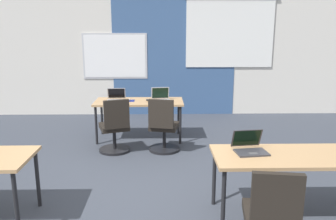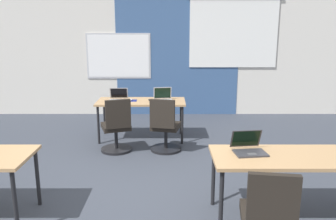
# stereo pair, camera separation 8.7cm
# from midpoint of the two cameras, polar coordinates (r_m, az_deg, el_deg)

# --- Properties ---
(ground_plane) EXTENTS (24.00, 24.00, 0.00)m
(ground_plane) POSITION_cam_midpoint_polar(r_m,az_deg,el_deg) (4.50, -5.91, -13.33)
(ground_plane) COLOR #383D47
(back_wall_assembly) EXTENTS (10.00, 0.27, 2.80)m
(back_wall_assembly) POSITION_cam_midpoint_polar(r_m,az_deg,el_deg) (8.23, -2.99, 9.08)
(back_wall_assembly) COLOR silver
(back_wall_assembly) RESTS_ON ground
(desk_near_right) EXTENTS (1.60, 0.70, 0.72)m
(desk_near_right) POSITION_cam_midpoint_polar(r_m,az_deg,el_deg) (3.88, 19.76, -7.87)
(desk_near_right) COLOR tan
(desk_near_right) RESTS_ON ground
(desk_far_center) EXTENTS (1.60, 0.70, 0.72)m
(desk_far_center) POSITION_cam_midpoint_polar(r_m,az_deg,el_deg) (6.36, -4.09, 1.00)
(desk_far_center) COLOR tan
(desk_far_center) RESTS_ON ground
(laptop_far_left) EXTENTS (0.34, 0.33, 0.22)m
(laptop_far_left) POSITION_cam_midpoint_polar(r_m,az_deg,el_deg) (6.40, -7.81, 1.98)
(laptop_far_left) COLOR #9E9EA3
(laptop_far_left) RESTS_ON desk_far_center
(mousepad_far_left) EXTENTS (0.22, 0.19, 0.00)m
(mousepad_far_left) POSITION_cam_midpoint_polar(r_m,az_deg,el_deg) (6.36, -5.81, 1.55)
(mousepad_far_left) COLOR navy
(mousepad_far_left) RESTS_ON desk_far_center
(mouse_far_left) EXTENTS (0.06, 0.10, 0.03)m
(mouse_far_left) POSITION_cam_midpoint_polar(r_m,az_deg,el_deg) (6.36, -5.82, 1.71)
(mouse_far_left) COLOR silver
(mouse_far_left) RESTS_ON mousepad_far_left
(chair_far_left) EXTENTS (0.56, 0.61, 0.92)m
(chair_far_left) POSITION_cam_midpoint_polar(r_m,az_deg,el_deg) (5.77, -8.06, -3.28)
(chair_far_left) COLOR black
(chair_far_left) RESTS_ON ground
(laptop_far_right) EXTENTS (0.37, 0.32, 0.23)m
(laptop_far_right) POSITION_cam_midpoint_polar(r_m,az_deg,el_deg) (6.34, -0.48, 2.01)
(laptop_far_right) COLOR #B7B7BC
(laptop_far_right) RESTS_ON desk_far_center
(mouse_far_right) EXTENTS (0.09, 0.11, 0.03)m
(mouse_far_right) POSITION_cam_midpoint_polar(r_m,az_deg,el_deg) (6.32, -2.66, 1.66)
(mouse_far_right) COLOR black
(mouse_far_right) RESTS_ON desk_far_center
(chair_far_right) EXTENTS (0.53, 0.58, 0.92)m
(chair_far_right) POSITION_cam_midpoint_polar(r_m,az_deg,el_deg) (5.73, -0.14, -3.26)
(chair_far_right) COLOR black
(chair_far_right) RESTS_ON ground
(laptop_near_right_inner) EXTENTS (0.37, 0.35, 0.22)m
(laptop_near_right_inner) POSITION_cam_midpoint_polar(r_m,az_deg,el_deg) (3.82, 13.67, -6.05)
(laptop_near_right_inner) COLOR #333338
(laptop_near_right_inner) RESTS_ON desk_near_right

